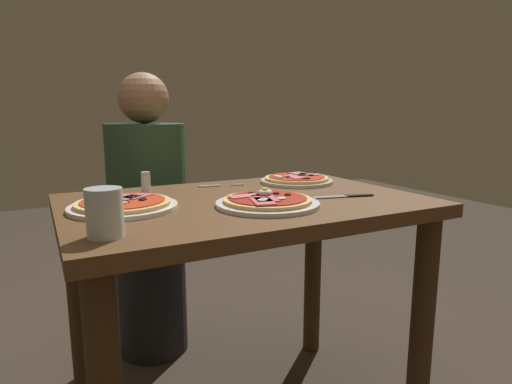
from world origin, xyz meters
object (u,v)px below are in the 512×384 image
pizza_foreground (267,202)px  diner_person (149,225)px  knife (348,196)px  fork (218,186)px  dining_table (245,245)px  water_glass_near (105,216)px  pizza_across_right (124,205)px  pizza_across_left (297,180)px  salt_shaker (146,182)px

pizza_foreground → diner_person: diner_person is taller
diner_person → knife: bearing=121.0°
pizza_foreground → fork: size_ratio=1.83×
dining_table → pizza_foreground: bearing=-85.1°
water_glass_near → fork: bearing=46.6°
dining_table → pizza_across_right: size_ratio=3.63×
pizza_across_right → fork: size_ratio=1.83×
dining_table → diner_person: bearing=103.7°
dining_table → diner_person: (-0.15, 0.61, -0.06)m
pizza_across_left → pizza_across_right: bearing=-166.4°
pizza_across_left → pizza_across_right: (-0.65, -0.16, -0.00)m
pizza_across_right → knife: bearing=-12.5°
water_glass_near → dining_table: bearing=28.0°
pizza_across_left → water_glass_near: 0.84m
dining_table → knife: (0.29, -0.12, 0.15)m
dining_table → pizza_across_left: size_ratio=3.93×
water_glass_near → salt_shaker: water_glass_near is taller
dining_table → salt_shaker: bearing=134.4°
knife → dining_table: bearing=157.4°
pizza_across_right → water_glass_near: 0.27m
diner_person → fork: bearing=113.5°
pizza_across_left → diner_person: bearing=136.0°
pizza_across_right → salt_shaker: size_ratio=4.29×
pizza_across_left → fork: pizza_across_left is taller
fork → knife: size_ratio=0.81×
pizza_foreground → water_glass_near: bearing=-166.4°
dining_table → pizza_foreground: 0.20m
dining_table → knife: bearing=-22.6°
pizza_across_left → water_glass_near: bearing=-150.8°
pizza_foreground → knife: 0.28m
knife → diner_person: 0.88m
pizza_across_right → diner_person: size_ratio=0.24×
water_glass_near → diner_person: bearing=71.3°
pizza_across_right → knife: size_ratio=1.48×
water_glass_near → knife: water_glass_near is taller
salt_shaker → water_glass_near: bearing=-112.3°
salt_shaker → fork: bearing=-0.4°
water_glass_near → knife: (0.72, 0.11, -0.04)m
pizza_across_left → salt_shaker: (-0.54, 0.06, 0.02)m
pizza_across_left → fork: size_ratio=1.69×
diner_person → dining_table: bearing=103.7°
dining_table → salt_shaker: (-0.24, 0.24, 0.18)m
knife → pizza_across_left: bearing=88.6°
pizza_across_right → diner_person: (0.20, 0.59, -0.22)m
water_glass_near → knife: bearing=8.5°
pizza_across_left → diner_person: 0.66m
knife → salt_shaker: 0.64m
diner_person → salt_shaker: bearing=76.3°
pizza_across_right → pizza_across_left: bearing=13.6°
pizza_foreground → salt_shaker: 0.44m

